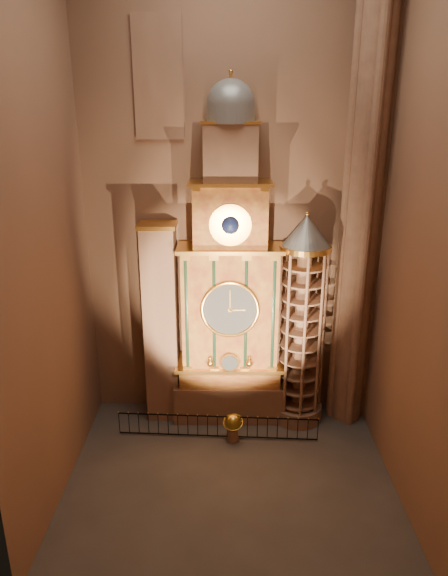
{
  "coord_description": "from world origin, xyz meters",
  "views": [
    {
      "loc": [
        -0.15,
        -18.44,
        15.09
      ],
      "look_at": [
        -0.28,
        3.0,
        7.71
      ],
      "focal_mm": 32.0,
      "sensor_mm": 36.0,
      "label": 1
    }
  ],
  "objects_px": {
    "astronomical_clock": "(230,295)",
    "iron_railing": "(217,427)",
    "portrait_tower": "(161,324)",
    "celestial_globe": "(233,425)",
    "stair_turret": "(301,324)"
  },
  "relations": [
    {
      "from": "astronomical_clock",
      "to": "celestial_globe",
      "type": "distance_m",
      "value": 6.26
    },
    {
      "from": "iron_railing",
      "to": "stair_turret",
      "type": "bearing_deg",
      "value": 24.03
    },
    {
      "from": "astronomical_clock",
      "to": "portrait_tower",
      "type": "xyz_separation_m",
      "value": [
        -3.4,
        0.02,
        -1.53
      ]
    },
    {
      "from": "astronomical_clock",
      "to": "iron_railing",
      "type": "relative_size",
      "value": 1.73
    },
    {
      "from": "portrait_tower",
      "to": "iron_railing",
      "type": "height_order",
      "value": "portrait_tower"
    },
    {
      "from": "stair_turret",
      "to": "iron_railing",
      "type": "bearing_deg",
      "value": -155.97
    },
    {
      "from": "astronomical_clock",
      "to": "portrait_tower",
      "type": "height_order",
      "value": "astronomical_clock"
    },
    {
      "from": "astronomical_clock",
      "to": "stair_turret",
      "type": "height_order",
      "value": "astronomical_clock"
    },
    {
      "from": "stair_turret",
      "to": "iron_railing",
      "type": "distance_m",
      "value": 6.45
    },
    {
      "from": "celestial_globe",
      "to": "iron_railing",
      "type": "bearing_deg",
      "value": 165.89
    },
    {
      "from": "portrait_tower",
      "to": "celestial_globe",
      "type": "distance_m",
      "value": 6.04
    },
    {
      "from": "portrait_tower",
      "to": "stair_turret",
      "type": "relative_size",
      "value": 0.94
    },
    {
      "from": "portrait_tower",
      "to": "celestial_globe",
      "type": "xyz_separation_m",
      "value": [
        3.56,
        -2.29,
        -4.31
      ]
    },
    {
      "from": "astronomical_clock",
      "to": "portrait_tower",
      "type": "relative_size",
      "value": 1.64
    },
    {
      "from": "astronomical_clock",
      "to": "portrait_tower",
      "type": "distance_m",
      "value": 3.73
    }
  ]
}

